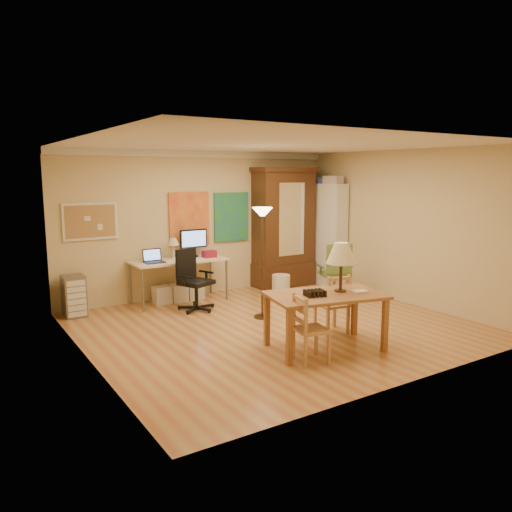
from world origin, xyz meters
TOP-DOWN VIEW (x-y plane):
  - floor at (0.00, 0.00)m, footprint 5.50×5.50m
  - crown_molding at (0.00, 2.46)m, footprint 5.50×0.08m
  - corkboard at (-2.05, 2.47)m, footprint 0.90×0.04m
  - art_panel_left at (-0.25, 2.47)m, footprint 0.80×0.04m
  - art_panel_right at (0.65, 2.47)m, footprint 0.75×0.04m
  - dining_table at (0.08, -1.15)m, footprint 1.64×1.19m
  - ladder_chair_back at (0.51, -0.70)m, footprint 0.44×0.42m
  - ladder_chair_left at (-0.48, -1.40)m, footprint 0.44×0.46m
  - torchiere_lamp at (0.07, 0.49)m, footprint 0.32×0.32m
  - computer_desk at (-0.60, 2.16)m, footprint 1.69×0.74m
  - office_chair_black at (-0.64, 1.48)m, footprint 0.64×0.64m
  - office_chair_green at (1.80, 0.71)m, footprint 0.65×0.65m
  - drawer_cart at (-2.44, 2.19)m, footprint 0.33×0.40m
  - armoire at (1.73, 2.24)m, footprint 1.31×0.62m
  - bookshelf at (2.55, 1.80)m, footprint 0.31×0.83m
  - wastebin at (1.11, 1.43)m, footprint 0.34×0.34m

SIDE VIEW (x-z plane):
  - floor at x=0.00m, z-range 0.00..0.00m
  - wastebin at x=1.11m, z-range 0.00..0.43m
  - office_chair_black at x=-0.64m, z-range -0.24..0.80m
  - office_chair_green at x=1.80m, z-range -0.25..0.81m
  - drawer_cart at x=-2.44m, z-range 0.00..0.67m
  - ladder_chair_left at x=-0.48m, z-range -0.03..0.81m
  - ladder_chair_back at x=0.51m, z-range -0.03..0.84m
  - computer_desk at x=-0.60m, z-range -0.17..1.11m
  - dining_table at x=0.08m, z-range 0.19..1.58m
  - bookshelf at x=2.55m, z-range 0.00..2.08m
  - armoire at x=1.73m, z-range -0.16..2.25m
  - torchiere_lamp at x=0.07m, z-range 0.53..2.30m
  - art_panel_left at x=-0.25m, z-range 0.95..1.95m
  - art_panel_right at x=0.65m, z-range 0.98..1.92m
  - corkboard at x=-2.05m, z-range 1.19..1.81m
  - crown_molding at x=0.00m, z-range 2.58..2.70m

